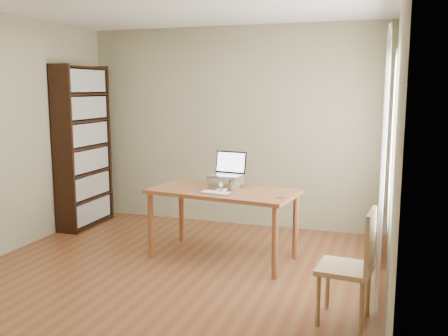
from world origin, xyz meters
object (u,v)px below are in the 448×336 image
laptop (227,169)px  cat (229,182)px  keyboard (216,193)px  chair (354,262)px  desk (223,198)px  bookshelf (83,147)px

laptop → cat: laptop is taller
keyboard → chair: bearing=-24.4°
keyboard → cat: bearing=90.3°
laptop → chair: 1.95m
desk → keyboard: size_ratio=5.03×
desk → keyboard: 0.24m
bookshelf → chair: bookshelf is taller
bookshelf → keyboard: size_ratio=6.56×
bookshelf → chair: (3.58, -1.78, -0.56)m
bookshelf → keyboard: bookshelf is taller
desk → keyboard: keyboard is taller
desk → cat: 0.19m
bookshelf → cat: bearing=-14.5°
cat → keyboard: bearing=-90.3°
laptop → keyboard: size_ratio=1.19×
keyboard → bookshelf: bearing=164.5°
bookshelf → chair: bearing=-26.4°
chair → laptop: bearing=144.6°
bookshelf → laptop: size_ratio=5.51×
laptop → keyboard: (-0.01, -0.36, -0.19)m
bookshelf → keyboard: (2.15, -0.90, -0.29)m
desk → cat: size_ratio=3.32×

